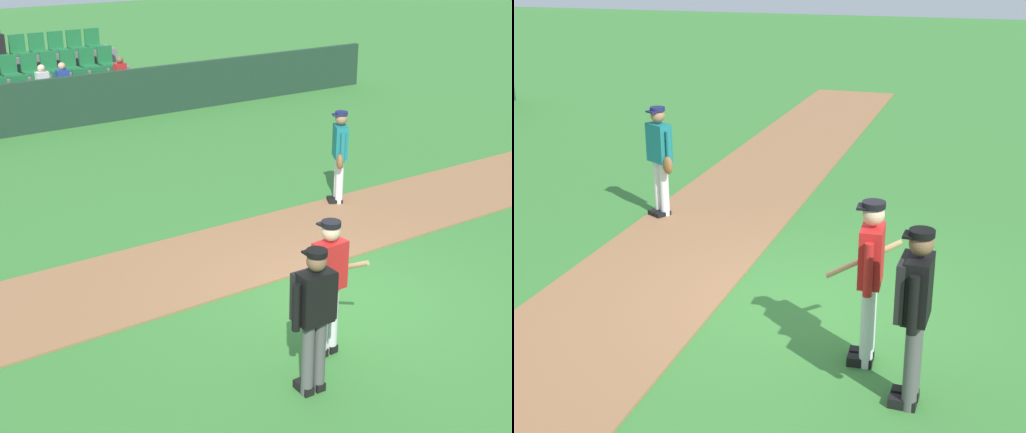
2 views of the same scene
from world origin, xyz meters
TOP-DOWN VIEW (x-y plane):
  - ground_plane at (0.00, 0.00)m, footprint 80.00×80.00m
  - infield_dirt_path at (0.00, 2.11)m, footprint 28.00×2.25m
  - dugout_fence at (0.00, 11.09)m, footprint 20.00×0.16m
  - stadium_bleachers at (-0.01, 12.96)m, footprint 5.55×2.95m
  - batter_red_jersey at (-1.07, -0.94)m, footprint 0.71×0.77m
  - umpire_home_plate at (-1.71, -1.45)m, footprint 0.59×0.31m
  - runner_teal_jersey at (2.42, 2.98)m, footprint 0.47×0.59m

SIDE VIEW (x-z plane):
  - ground_plane at x=0.00m, z-range 0.00..0.00m
  - infield_dirt_path at x=0.00m, z-range 0.00..0.03m
  - stadium_bleachers at x=-0.01m, z-range -0.52..1.78m
  - dugout_fence at x=0.00m, z-range 0.00..1.31m
  - runner_teal_jersey at x=2.42m, z-range 0.08..1.84m
  - batter_red_jersey at x=-1.07m, z-range 0.09..1.85m
  - umpire_home_plate at x=-1.71m, z-range 0.12..1.88m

